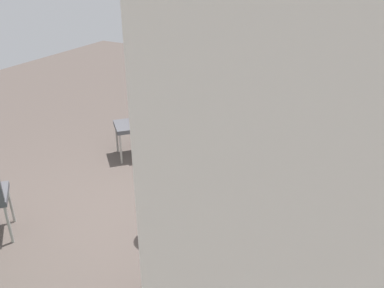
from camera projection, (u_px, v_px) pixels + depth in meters
The scene contains 10 objects.
ground_plane at pixel (183, 224), 4.55m from camera, with size 14.40×14.40×0.00m, color #4C423D.
table_foreground at pixel (250, 127), 6.05m from camera, with size 1.96×1.09×0.73m.
chair_near_front at pixel (135, 121), 5.81m from camera, with size 0.62×0.62×0.96m.
chair_tucked_left at pixel (170, 108), 6.31m from camera, with size 0.58×0.58×0.95m.
chair_aisle at pixel (253, 90), 6.98m from camera, with size 0.61×0.61×0.98m.
person_presenter at pixel (162, 210), 3.27m from camera, with size 0.43×0.43×1.61m.
person_attendee_browsing at pixel (184, 152), 4.11m from camera, with size 0.48×0.48×1.67m.
laptop_silver at pixel (239, 99), 5.99m from camera, with size 0.33×0.31×0.21m.
yarn_ball at pixel (227, 94), 6.15m from camera, with size 0.09×0.09×0.09m, color beige.
scissors_red at pixel (287, 109), 5.72m from camera, with size 0.18×0.04×0.01m, color red.
Camera 1 is at (-1.86, 3.17, 2.83)m, focal length 37.63 mm.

